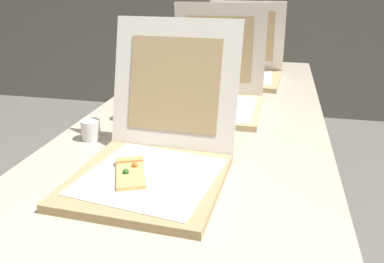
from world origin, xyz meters
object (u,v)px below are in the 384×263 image
at_px(pizza_box_back, 243,69).
at_px(cup_white_mid, 126,111).
at_px(pizza_box_front, 154,156).
at_px(table, 198,140).
at_px(pizza_box_middle, 213,95).
at_px(cup_white_near_center, 91,130).

height_order(pizza_box_back, cup_white_mid, pizza_box_back).
distance_m(pizza_box_back, cup_white_mid, 0.77).
height_order(pizza_box_front, pizza_box_back, pizza_box_front).
bearing_deg(cup_white_mid, pizza_box_back, 62.40).
distance_m(table, pizza_box_back, 0.73).
relative_size(pizza_box_front, pizza_box_back, 1.25).
bearing_deg(cup_white_mid, pizza_box_middle, 33.77).
height_order(cup_white_mid, cup_white_near_center, same).
bearing_deg(cup_white_mid, cup_white_near_center, -100.75).
xyz_separation_m(table, cup_white_near_center, (-0.31, -0.17, 0.08)).
relative_size(table, pizza_box_middle, 6.13).
height_order(pizza_box_middle, cup_white_mid, pizza_box_middle).
relative_size(cup_white_mid, cup_white_near_center, 1.00).
bearing_deg(pizza_box_front, cup_white_mid, 123.48).
relative_size(table, cup_white_near_center, 37.08).
height_order(pizza_box_middle, cup_white_near_center, pizza_box_middle).
relative_size(table, cup_white_mid, 37.08).
distance_m(table, cup_white_mid, 0.29).
bearing_deg(table, pizza_box_back, 83.38).
bearing_deg(pizza_box_front, pizza_box_back, 86.01).
xyz_separation_m(pizza_box_middle, pizza_box_back, (0.07, 0.49, -0.00)).
distance_m(pizza_box_front, pizza_box_back, 1.08).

